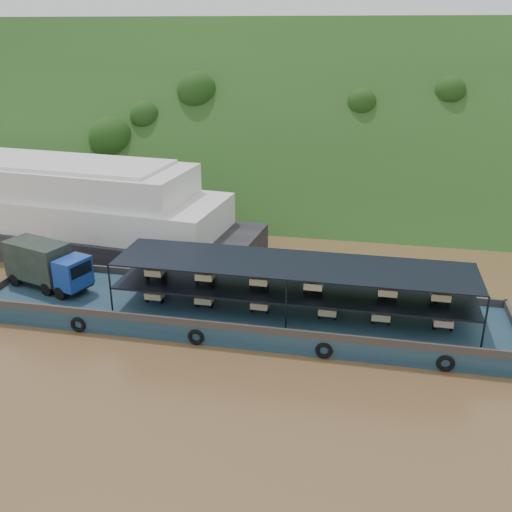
# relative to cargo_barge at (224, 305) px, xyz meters

# --- Properties ---
(ground) EXTENTS (160.00, 160.00, 0.00)m
(ground) POSITION_rel_cargo_barge_xyz_m (3.35, 1.10, -1.12)
(ground) COLOR brown
(ground) RESTS_ON ground
(hillside) EXTENTS (140.00, 39.60, 39.60)m
(hillside) POSITION_rel_cargo_barge_xyz_m (3.35, 37.10, -1.12)
(hillside) COLOR #1B3914
(hillside) RESTS_ON ground
(cargo_barge) EXTENTS (35.00, 7.18, 4.54)m
(cargo_barge) POSITION_rel_cargo_barge_xyz_m (0.00, 0.00, 0.00)
(cargo_barge) COLOR #132B43
(cargo_barge) RESTS_ON ground
(passenger_ferry) EXTENTS (39.77, 13.48, 7.90)m
(passenger_ferry) POSITION_rel_cargo_barge_xyz_m (-19.45, 10.98, 2.30)
(passenger_ferry) COLOR black
(passenger_ferry) RESTS_ON ground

